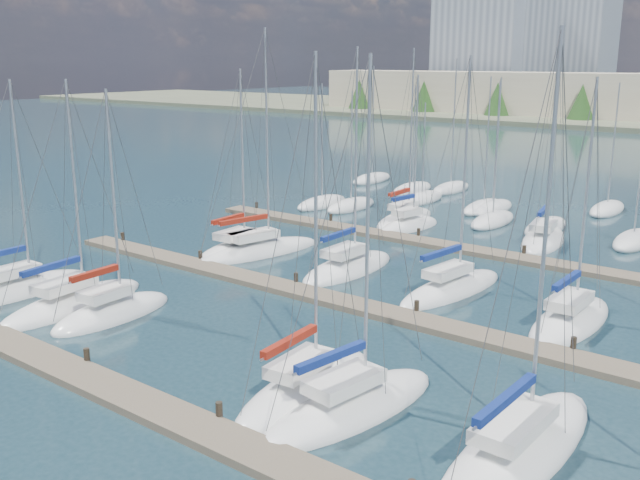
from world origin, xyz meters
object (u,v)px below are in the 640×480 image
Objects in this scene: sailboat_d at (306,388)px; sailboat_l at (570,321)px; sailboat_c at (112,313)px; sailboat_e at (352,406)px; sailboat_a at (19,290)px; sailboat_f at (518,449)px; sailboat_n at (405,218)px; sailboat_j at (348,268)px; sailboat_h at (239,250)px; sailboat_k at (451,289)px; sailboat_o at (409,226)px; sailboat_b at (73,303)px; sailboat_i at (259,251)px; sailboat_p at (543,240)px.

sailboat_d reaches higher than sailboat_l.
sailboat_e is (15.55, -0.77, 0.00)m from sailboat_c.
sailboat_f is at bearing 1.09° from sailboat_a.
sailboat_j is (4.52, -14.23, -0.02)m from sailboat_n.
sailboat_j is at bearing 134.16° from sailboat_e.
sailboat_c is 0.94× the size of sailboat_h.
sailboat_d is at bearing -173.41° from sailboat_f.
sailboat_d is (-8.46, -0.78, 0.01)m from sailboat_f.
sailboat_j is (-7.07, -0.15, -0.01)m from sailboat_k.
sailboat_o is (-11.32, 26.85, 0.01)m from sailboat_d.
sailboat_h reaches higher than sailboat_b.
sailboat_b is 16.10m from sailboat_d.
sailboat_c is 23.12m from sailboat_l.
sailboat_d is 29.14m from sailboat_o.
sailboat_e reaches higher than sailboat_k.
sailboat_h is at bearing -106.37° from sailboat_n.
sailboat_h is at bearing -173.48° from sailboat_j.
sailboat_f is 1.17× the size of sailboat_o.
sailboat_h is (-1.31, -0.65, -0.01)m from sailboat_i.
sailboat_i reaches higher than sailboat_b.
sailboat_b is at bearing 174.76° from sailboat_d.
sailboat_e is (15.25, -29.04, -0.02)m from sailboat_n.
sailboat_k is 1.00× the size of sailboat_e.
sailboat_k reaches higher than sailboat_l.
sailboat_a is at bearing -179.78° from sailboat_b.
sailboat_p is (14.09, 14.71, -0.01)m from sailboat_i.
sailboat_h is 1.02× the size of sailboat_l.
sailboat_a is 19.22m from sailboat_j.
sailboat_k is 1.08× the size of sailboat_l.
sailboat_i is at bearing -170.85° from sailboat_k.
sailboat_e reaches higher than sailboat_o.
sailboat_n reaches higher than sailboat_h.
sailboat_o is (-19.78, 26.07, 0.02)m from sailboat_f.
sailboat_f reaches higher than sailboat_e.
sailboat_e is 22.82m from sailboat_a.
sailboat_f is at bearing -29.63° from sailboat_h.
sailboat_p reaches higher than sailboat_c.
sailboat_h is at bearing 152.58° from sailboat_e.
sailboat_i is 27.44m from sailboat_f.
sailboat_j is (7.07, 0.45, -0.01)m from sailboat_i.
sailboat_i reaches higher than sailboat_f.
sailboat_h is at bearing 86.33° from sailboat_b.
sailboat_l is at bearing 11.39° from sailboat_i.
sailboat_a is 28.67m from sailboat_o.
sailboat_j is at bearing 15.87° from sailboat_i.
sailboat_d is at bearing -59.39° from sailboat_o.
sailboat_i is at bearing -177.30° from sailboat_j.
sailboat_i is 1.23× the size of sailboat_b.
sailboat_b is at bearing -92.43° from sailboat_o.
sailboat_o is (-9.99, 12.07, 0.01)m from sailboat_k.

